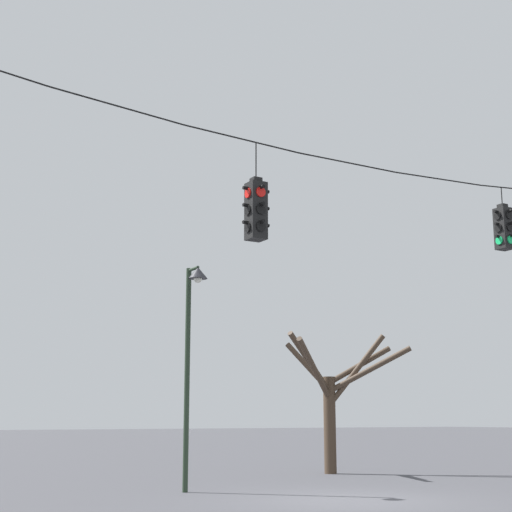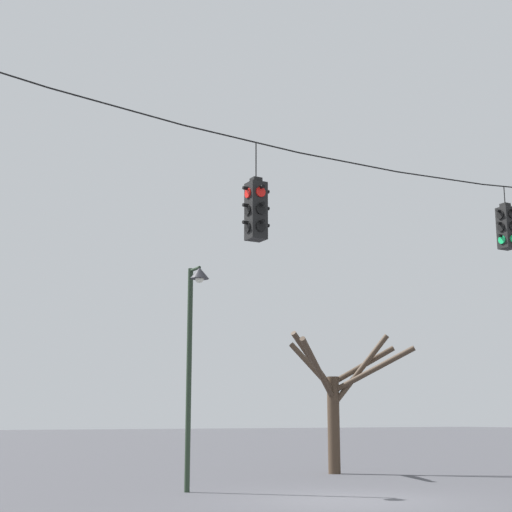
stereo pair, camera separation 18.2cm
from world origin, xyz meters
TOP-DOWN VIEW (x-y plane):
  - ground_plane at (0.00, 0.00)m, footprint 200.00×200.00m
  - span_wire at (0.00, -0.32)m, footprint 17.98×0.03m
  - traffic_light_near_left_pole at (-2.29, -0.32)m, footprint 0.58×0.58m
  - traffic_light_near_right_pole at (4.55, -0.32)m, footprint 0.58×0.58m
  - street_lamp at (-2.05, 2.97)m, footprint 0.44×0.76m
  - bare_tree at (4.13, 6.14)m, footprint 3.70×2.82m

SIDE VIEW (x-z plane):
  - ground_plane at x=0.00m, z-range 0.00..0.00m
  - bare_tree at x=4.13m, z-range 0.22..4.29m
  - street_lamp at x=-2.05m, z-range 1.05..6.04m
  - traffic_light_near_left_pole at x=-2.29m, z-range 4.56..6.53m
  - traffic_light_near_right_pole at x=4.55m, z-range 5.27..6.79m
  - span_wire at x=0.00m, z-range 6.78..7.40m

